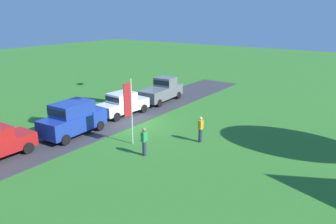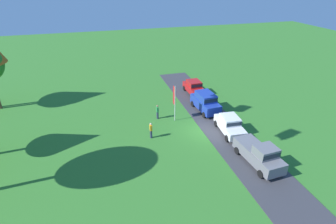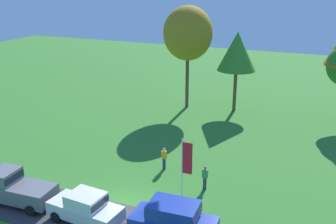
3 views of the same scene
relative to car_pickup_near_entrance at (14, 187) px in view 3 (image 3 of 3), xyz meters
The scene contains 10 objects.
ground_plane 7.11m from the car_pickup_near_entrance, 19.98° to the left, with size 120.00×120.00×0.00m, color #337528.
pavement_strip 6.69m from the car_pickup_near_entrance, ahead, with size 36.00×4.40×0.06m, color #38383D.
car_pickup_near_entrance is the anchor object (origin of this frame).
car_sedan_mid_row 5.38m from the car_pickup_near_entrance, ahead, with size 4.52×2.22×1.84m.
car_suv_by_flagpole 10.70m from the car_pickup_near_entrance, ahead, with size 4.72×2.30×2.28m.
person_on_lawn 12.27m from the car_pickup_near_entrance, 31.62° to the left, with size 0.36×0.24×1.71m.
person_beside_suv 10.48m from the car_pickup_near_entrance, 50.08° to the left, with size 0.36×0.24×1.71m.
tree_far_left 24.04m from the car_pickup_near_entrance, 82.94° to the left, with size 5.20×5.20×10.97m.
tree_right_of_center 25.51m from the car_pickup_near_entrance, 71.40° to the left, with size 4.00×4.00×8.45m.
flag_banner 10.89m from the car_pickup_near_entrance, 25.65° to the left, with size 0.71×0.08×4.21m.
Camera 3 is at (11.02, -18.46, 13.47)m, focal length 42.00 mm.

